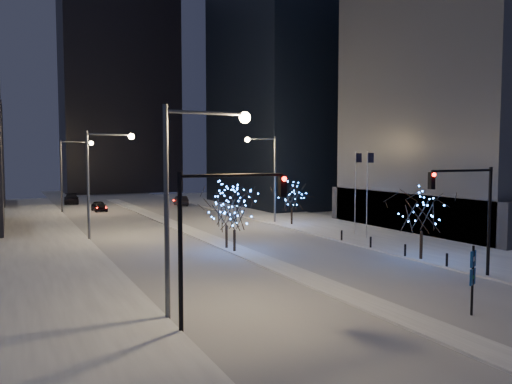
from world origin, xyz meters
TOP-DOWN VIEW (x-y plane):
  - ground at (0.00, 0.00)m, footprint 160.00×160.00m
  - road at (0.00, 35.00)m, footprint 20.00×130.00m
  - median at (0.00, 30.00)m, footprint 2.00×80.00m
  - east_sidewalk at (15.00, 20.00)m, footprint 10.00×90.00m
  - west_sidewalk at (-14.00, 20.00)m, footprint 8.00×90.00m
  - midrise_block at (34.00, 18.00)m, footprint 30.00×22.00m
  - plinth at (34.00, 18.00)m, footprint 30.00×24.00m
  - horizon_block at (6.00, 92.00)m, footprint 24.00×14.00m
  - street_lamp_w_near at (-8.94, 2.00)m, footprint 4.40×0.56m
  - street_lamp_w_mid at (-8.94, 27.00)m, footprint 4.40×0.56m
  - street_lamp_w_far at (-8.94, 52.00)m, footprint 4.40×0.56m
  - street_lamp_east at (10.08, 30.00)m, footprint 3.90×0.56m
  - traffic_signal_west at (-8.44, -0.00)m, footprint 5.26×0.43m
  - traffic_signal_east at (8.94, 1.00)m, footprint 5.26×0.43m
  - flagpoles at (13.37, 17.25)m, footprint 1.35×2.60m
  - bollards at (10.20, 10.00)m, footprint 0.16×12.16m
  - car_near at (-5.12, 52.05)m, footprint 1.87×4.30m
  - car_mid at (7.69, 54.70)m, footprint 2.19×4.79m
  - car_far at (-7.32, 65.84)m, footprint 2.78×5.70m
  - holiday_tree_median_near at (-0.50, 15.65)m, footprint 4.17×4.17m
  - holiday_tree_median_far at (-0.50, 17.25)m, footprint 5.48×5.48m
  - holiday_tree_plaza_near at (10.50, 6.69)m, footprint 5.43×5.43m
  - holiday_tree_plaza_far at (11.72, 27.35)m, footprint 4.33×4.33m
  - wayfinding_sign at (3.27, -3.89)m, footprint 0.59×0.30m

SIDE VIEW (x-z plane):
  - ground at x=0.00m, z-range 0.00..0.00m
  - road at x=0.00m, z-range 0.00..0.02m
  - median at x=0.00m, z-range 0.00..0.15m
  - east_sidewalk at x=15.00m, z-range 0.00..0.15m
  - west_sidewalk at x=-14.00m, z-range 0.00..0.15m
  - bollards at x=10.20m, z-range 0.15..1.05m
  - car_near at x=-5.12m, z-range 0.00..1.44m
  - car_mid at x=7.69m, z-range 0.00..1.52m
  - car_far at x=-7.32m, z-range 0.00..1.60m
  - plinth at x=34.00m, z-range 0.00..4.00m
  - wayfinding_sign at x=3.27m, z-range 0.39..3.78m
  - holiday_tree_plaza_far at x=11.72m, z-range 0.80..5.55m
  - holiday_tree_median_near at x=-0.50m, z-range 0.84..5.68m
  - holiday_tree_median_far at x=-0.50m, z-range 0.91..6.35m
  - holiday_tree_plaza_near at x=10.50m, z-range 1.01..6.71m
  - traffic_signal_west at x=-8.44m, z-range 1.26..8.26m
  - traffic_signal_east at x=8.94m, z-range 1.26..8.26m
  - flagpoles at x=13.37m, z-range 0.80..8.80m
  - street_lamp_east at x=10.08m, z-range 1.45..11.45m
  - street_lamp_w_near at x=-8.94m, z-range 1.50..11.50m
  - street_lamp_w_mid at x=-8.94m, z-range 1.50..11.50m
  - street_lamp_w_far at x=-8.94m, z-range 1.50..11.50m
  - midrise_block at x=34.00m, z-range 0.00..30.00m
  - horizon_block at x=6.00m, z-range 0.00..42.00m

